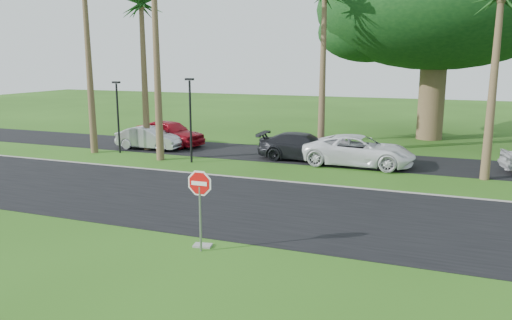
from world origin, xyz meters
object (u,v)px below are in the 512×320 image
object	(u,v)px
car_red	(170,133)
car_minivan	(359,151)
car_dark	(304,147)
car_silver	(150,138)
stop_sign_near	(200,194)

from	to	relation	value
car_red	car_minivan	world-z (taller)	car_red
car_dark	car_silver	bearing A→B (deg)	89.10
car_dark	car_red	bearing A→B (deg)	79.33
car_minivan	car_red	bearing A→B (deg)	82.46
stop_sign_near	car_silver	size ratio (longest dim) A/B	0.61
car_silver	car_minivan	world-z (taller)	car_minivan
car_red	car_silver	bearing A→B (deg)	175.68
car_red	car_minivan	bearing A→B (deg)	-86.38
stop_sign_near	car_minivan	bearing A→B (deg)	80.46
car_silver	car_minivan	bearing A→B (deg)	-90.89
car_silver	car_dark	bearing A→B (deg)	-88.75
car_dark	car_minivan	world-z (taller)	car_minivan
car_silver	car_red	xyz separation A→B (m)	(0.49, 1.66, 0.14)
car_silver	car_minivan	xyz separation A→B (m)	(13.26, -0.26, 0.10)
car_silver	car_red	distance (m)	1.73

